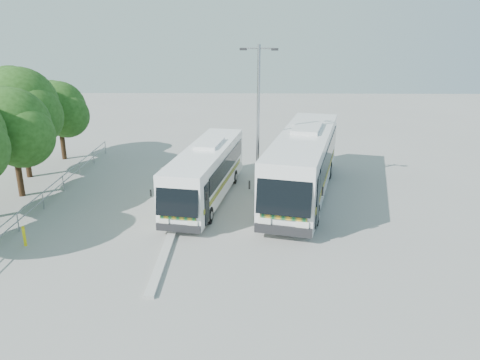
{
  "coord_description": "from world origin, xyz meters",
  "views": [
    {
      "loc": [
        1.37,
        -21.18,
        9.78
      ],
      "look_at": [
        1.0,
        2.37,
        1.97
      ],
      "focal_mm": 35.0,
      "sensor_mm": 36.0,
      "label": 1
    }
  ],
  "objects_px": {
    "tree_far_d": "(21,106)",
    "coach_adjacent": "(303,162)",
    "lamppost": "(258,115)",
    "tree_far_c": "(13,126)",
    "tree_far_e": "(59,109)",
    "coach_main": "(206,172)",
    "bollard": "(24,236)"
  },
  "relations": [
    {
      "from": "coach_main",
      "to": "lamppost",
      "type": "distance_m",
      "value": 4.46
    },
    {
      "from": "coach_main",
      "to": "tree_far_d",
      "type": "bearing_deg",
      "value": 171.6
    },
    {
      "from": "coach_adjacent",
      "to": "lamppost",
      "type": "bearing_deg",
      "value": -169.39
    },
    {
      "from": "tree_far_c",
      "to": "tree_far_e",
      "type": "distance_m",
      "value": 8.22
    },
    {
      "from": "tree_far_c",
      "to": "lamppost",
      "type": "distance_m",
      "value": 14.15
    },
    {
      "from": "tree_far_c",
      "to": "tree_far_d",
      "type": "distance_m",
      "value": 3.93
    },
    {
      "from": "tree_far_d",
      "to": "lamppost",
      "type": "height_order",
      "value": "lamppost"
    },
    {
      "from": "tree_far_d",
      "to": "coach_main",
      "type": "xyz_separation_m",
      "value": [
        12.31,
        -4.04,
        -3.13
      ]
    },
    {
      "from": "lamppost",
      "to": "bollard",
      "type": "relative_size",
      "value": 9.03
    },
    {
      "from": "coach_adjacent",
      "to": "bollard",
      "type": "height_order",
      "value": "coach_adjacent"
    },
    {
      "from": "tree_far_e",
      "to": "coach_adjacent",
      "type": "height_order",
      "value": "tree_far_e"
    },
    {
      "from": "tree_far_c",
      "to": "bollard",
      "type": "xyz_separation_m",
      "value": [
        3.17,
        -6.69,
        -3.77
      ]
    },
    {
      "from": "coach_main",
      "to": "lamppost",
      "type": "bearing_deg",
      "value": 26.14
    },
    {
      "from": "bollard",
      "to": "tree_far_e",
      "type": "bearing_deg",
      "value": 103.86
    },
    {
      "from": "tree_far_c",
      "to": "tree_far_d",
      "type": "relative_size",
      "value": 0.88
    },
    {
      "from": "tree_far_c",
      "to": "bollard",
      "type": "bearing_deg",
      "value": -64.68
    },
    {
      "from": "tree_far_c",
      "to": "bollard",
      "type": "height_order",
      "value": "tree_far_c"
    },
    {
      "from": "tree_far_c",
      "to": "tree_far_e",
      "type": "xyz_separation_m",
      "value": [
        -0.51,
        8.2,
        -0.37
      ]
    },
    {
      "from": "tree_far_d",
      "to": "bollard",
      "type": "height_order",
      "value": "tree_far_d"
    },
    {
      "from": "coach_adjacent",
      "to": "lamppost",
      "type": "height_order",
      "value": "lamppost"
    },
    {
      "from": "coach_main",
      "to": "bollard",
      "type": "xyz_separation_m",
      "value": [
        -7.95,
        -6.35,
        -1.2
      ]
    },
    {
      "from": "tree_far_e",
      "to": "coach_main",
      "type": "relative_size",
      "value": 0.52
    },
    {
      "from": "tree_far_c",
      "to": "coach_main",
      "type": "relative_size",
      "value": 0.57
    },
    {
      "from": "tree_far_e",
      "to": "coach_adjacent",
      "type": "distance_m",
      "value": 19.11
    },
    {
      "from": "lamppost",
      "to": "tree_far_c",
      "type": "bearing_deg",
      "value": -169.36
    },
    {
      "from": "tree_far_d",
      "to": "bollard",
      "type": "distance_m",
      "value": 12.07
    },
    {
      "from": "bollard",
      "to": "lamppost",
      "type": "bearing_deg",
      "value": 33.45
    },
    {
      "from": "tree_far_d",
      "to": "coach_adjacent",
      "type": "relative_size",
      "value": 0.53
    },
    {
      "from": "tree_far_c",
      "to": "coach_main",
      "type": "xyz_separation_m",
      "value": [
        11.12,
        -0.34,
        -2.57
      ]
    },
    {
      "from": "tree_far_e",
      "to": "coach_main",
      "type": "distance_m",
      "value": 14.59
    },
    {
      "from": "tree_far_d",
      "to": "coach_adjacent",
      "type": "xyz_separation_m",
      "value": [
        18.02,
        -3.32,
        -2.73
      ]
    },
    {
      "from": "tree_far_d",
      "to": "lamppost",
      "type": "bearing_deg",
      "value": -11.65
    }
  ]
}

